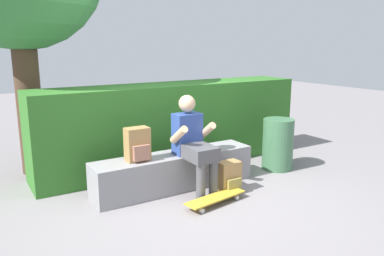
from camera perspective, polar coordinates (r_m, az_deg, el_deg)
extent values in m
plane|color=gray|center=(4.66, -0.09, -10.50)|extent=(24.00, 24.00, 0.00)
cube|color=gray|center=(4.91, -2.60, -6.45)|extent=(2.14, 0.45, 0.45)
cube|color=#2D4793|center=(4.79, -0.74, -0.86)|extent=(0.34, 0.22, 0.52)
sphere|color=#D8AD84|center=(4.72, -0.75, 3.70)|extent=(0.21, 0.21, 0.21)
cube|color=#4C4C51|center=(4.58, 1.27, -3.76)|extent=(0.32, 0.40, 0.17)
cylinder|color=#4C4C51|center=(4.51, 1.32, -8.19)|extent=(0.11, 0.11, 0.45)
cylinder|color=#4C4C51|center=(4.61, 3.22, -7.77)|extent=(0.11, 0.11, 0.45)
cylinder|color=#D8AD84|center=(4.57, -1.99, -1.02)|extent=(0.09, 0.33, 0.27)
cylinder|color=#D8AD84|center=(4.77, 2.19, -0.43)|extent=(0.09, 0.33, 0.27)
cube|color=gold|center=(4.49, 3.55, -10.35)|extent=(0.82, 0.32, 0.02)
cylinder|color=silver|center=(4.74, 5.37, -9.80)|extent=(0.06, 0.04, 0.05)
cylinder|color=silver|center=(4.65, 6.72, -10.31)|extent=(0.06, 0.04, 0.05)
cylinder|color=silver|center=(4.39, 0.16, -11.65)|extent=(0.06, 0.04, 0.05)
cylinder|color=silver|center=(4.29, 1.50, -12.27)|extent=(0.06, 0.04, 0.05)
cube|color=#A37A47|center=(4.58, -8.19, -2.41)|extent=(0.28, 0.18, 0.40)
cube|color=#9E6A57|center=(4.49, -7.57, -3.72)|extent=(0.20, 0.05, 0.18)
cube|color=#A37A47|center=(4.80, 5.51, -7.32)|extent=(0.28, 0.18, 0.40)
cube|color=olive|center=(4.74, 6.34, -8.62)|extent=(0.20, 0.05, 0.18)
cube|color=#2E6824|center=(5.78, -2.78, 0.51)|extent=(4.16, 0.73, 1.24)
cylinder|color=#473323|center=(5.78, -23.41, 5.66)|extent=(0.34, 0.34, 2.47)
cylinder|color=#3D6B47|center=(5.75, 12.73, -2.37)|extent=(0.45, 0.45, 0.75)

